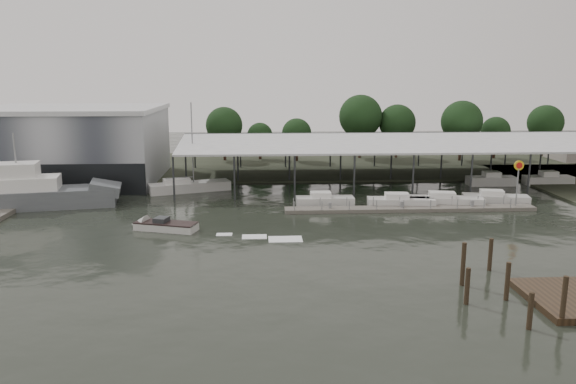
{
  "coord_description": "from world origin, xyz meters",
  "views": [
    {
      "loc": [
        -1.81,
        -49.97,
        14.79
      ],
      "look_at": [
        1.29,
        8.88,
        2.5
      ],
      "focal_mm": 35.0,
      "sensor_mm": 36.0,
      "label": 1
    }
  ],
  "objects_px": {
    "shell_fuel_sign": "(518,175)",
    "grey_trawler": "(31,194)",
    "white_sailboat": "(188,187)",
    "speedboat_underway": "(161,226)"
  },
  "relations": [
    {
      "from": "shell_fuel_sign",
      "to": "white_sailboat",
      "type": "bearing_deg",
      "value": 162.67
    },
    {
      "from": "white_sailboat",
      "to": "speedboat_underway",
      "type": "distance_m",
      "value": 18.39
    },
    {
      "from": "white_sailboat",
      "to": "shell_fuel_sign",
      "type": "bearing_deg",
      "value": -36.49
    },
    {
      "from": "shell_fuel_sign",
      "to": "speedboat_underway",
      "type": "distance_m",
      "value": 39.14
    },
    {
      "from": "grey_trawler",
      "to": "white_sailboat",
      "type": "xyz_separation_m",
      "value": [
        16.73,
        8.15,
        -0.94
      ]
    },
    {
      "from": "shell_fuel_sign",
      "to": "white_sailboat",
      "type": "height_order",
      "value": "white_sailboat"
    },
    {
      "from": "speedboat_underway",
      "to": "white_sailboat",
      "type": "bearing_deg",
      "value": -73.39
    },
    {
      "from": "shell_fuel_sign",
      "to": "grey_trawler",
      "type": "relative_size",
      "value": 0.28
    },
    {
      "from": "grey_trawler",
      "to": "speedboat_underway",
      "type": "xyz_separation_m",
      "value": [
        16.26,
        -10.23,
        -1.19
      ]
    },
    {
      "from": "shell_fuel_sign",
      "to": "white_sailboat",
      "type": "distance_m",
      "value": 39.89
    }
  ]
}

